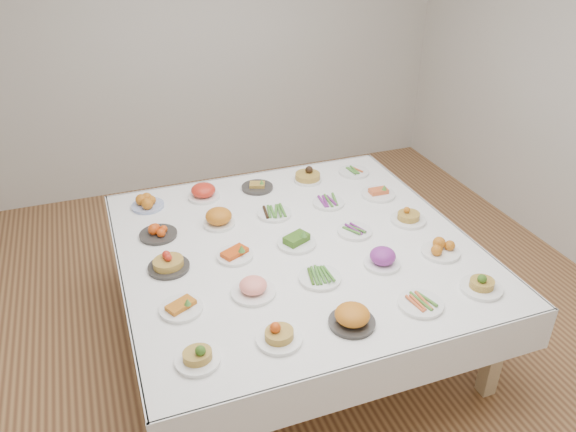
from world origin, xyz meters
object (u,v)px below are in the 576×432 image
object	(u,v)px
dish_0	(197,354)
dish_24	(354,171)
display_table	(296,252)
dish_12	(296,238)

from	to	relation	value
dish_0	dish_24	bearing A→B (deg)	45.03
dish_24	display_table	bearing A→B (deg)	-134.82
display_table	dish_24	xyz separation A→B (m)	(0.82, 0.83, 0.09)
display_table	dish_0	bearing A→B (deg)	-135.11
dish_0	dish_12	size ratio (longest dim) A/B	0.89
display_table	dish_0	xyz separation A→B (m)	(-0.83, -0.82, 0.12)
dish_12	dish_24	distance (m)	1.17
dish_0	dish_24	size ratio (longest dim) A/B	0.92
display_table	dish_24	bearing A→B (deg)	45.18
display_table	dish_12	bearing A→B (deg)	-90.16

